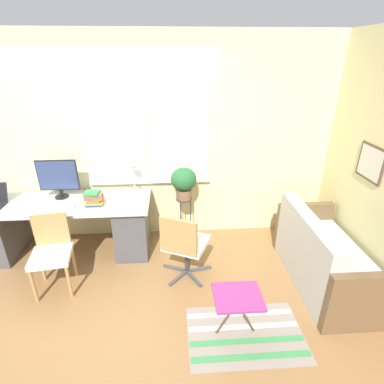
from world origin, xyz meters
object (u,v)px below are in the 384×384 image
object	(u,v)px
office_chair_swivel	(184,244)
folding_stool	(238,299)
desk_chair_wooden	(51,251)
mouse	(74,206)
couch_loveseat	(323,260)
desk_lamp	(134,173)
potted_plant	(184,181)
book_stack	(94,198)
keyboard	(54,206)
plant_stand	(184,205)
monitor	(58,177)

from	to	relation	value
office_chair_swivel	folding_stool	world-z (taller)	office_chair_swivel
desk_chair_wooden	mouse	bearing A→B (deg)	66.78
couch_loveseat	desk_lamp	bearing A→B (deg)	65.14
mouse	potted_plant	distance (m)	1.39
mouse	book_stack	world-z (taller)	book_stack
mouse	couch_loveseat	world-z (taller)	couch_loveseat
keyboard	plant_stand	distance (m)	1.63
folding_stool	plant_stand	bearing A→B (deg)	104.41
keyboard	book_stack	size ratio (longest dim) A/B	1.57
monitor	keyboard	bearing A→B (deg)	-92.58
desk_chair_wooden	couch_loveseat	xyz separation A→B (m)	(3.02, -0.14, -0.17)
mouse	plant_stand	xyz separation A→B (m)	(1.34, 0.31, -0.20)
office_chair_swivel	potted_plant	world-z (taller)	potted_plant
desk_chair_wooden	plant_stand	world-z (taller)	desk_chair_wooden
book_stack	folding_stool	xyz separation A→B (m)	(1.52, -1.34, -0.41)
office_chair_swivel	plant_stand	size ratio (longest dim) A/B	1.32
plant_stand	folding_stool	distance (m)	1.67
book_stack	desk_chair_wooden	distance (m)	0.76
keyboard	folding_stool	world-z (taller)	keyboard
folding_stool	desk_lamp	bearing A→B (deg)	122.71
folding_stool	potted_plant	bearing A→B (deg)	104.41
mouse	desk_chair_wooden	distance (m)	0.60
desk_lamp	folding_stool	xyz separation A→B (m)	(1.06, -1.65, -0.60)
monitor	mouse	world-z (taller)	monitor
couch_loveseat	mouse	bearing A→B (deg)	77.14
office_chair_swivel	plant_stand	world-z (taller)	office_chair_swivel
couch_loveseat	desk_chair_wooden	bearing A→B (deg)	87.26
keyboard	couch_loveseat	bearing A→B (deg)	-12.16
desk_lamp	office_chair_swivel	world-z (taller)	desk_lamp
monitor	mouse	bearing A→B (deg)	-50.86
mouse	plant_stand	size ratio (longest dim) A/B	0.09
monitor	couch_loveseat	world-z (taller)	monitor
potted_plant	plant_stand	bearing A→B (deg)	-45.00
potted_plant	office_chair_swivel	bearing A→B (deg)	-92.32
desk_lamp	desk_chair_wooden	distance (m)	1.32
monitor	potted_plant	bearing A→B (deg)	0.89
office_chair_swivel	plant_stand	bearing A→B (deg)	-67.59
couch_loveseat	potted_plant	bearing A→B (deg)	57.69
keyboard	office_chair_swivel	xyz separation A→B (m)	(1.56, -0.49, -0.29)
monitor	potted_plant	distance (m)	1.58
book_stack	couch_loveseat	distance (m)	2.79
keyboard	mouse	distance (m)	0.25
monitor	office_chair_swivel	world-z (taller)	monitor
keyboard	couch_loveseat	size ratio (longest dim) A/B	0.24
monitor	couch_loveseat	size ratio (longest dim) A/B	0.34
plant_stand	desk_chair_wooden	bearing A→B (deg)	-150.87
desk_lamp	office_chair_swivel	size ratio (longest dim) A/B	0.49
desk_chair_wooden	desk_lamp	bearing A→B (deg)	38.10
keyboard	desk_lamp	size ratio (longest dim) A/B	0.83
plant_stand	potted_plant	xyz separation A→B (m)	(-0.00, 0.00, 0.35)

